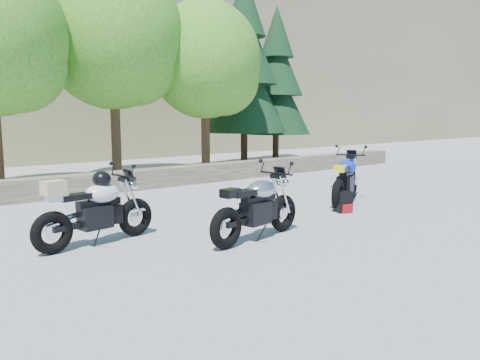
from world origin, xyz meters
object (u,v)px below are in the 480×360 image
silver_bike (257,208)px  backpack (344,202)px  white_bike (95,209)px  blue_bike (346,181)px

silver_bike → backpack: size_ratio=4.79×
white_bike → backpack: (4.72, -0.83, -0.34)m
blue_bike → white_bike: bearing=149.6°
backpack → silver_bike: bearing=-157.1°
silver_bike → blue_bike: 3.51m
white_bike → blue_bike: bearing=-11.5°
white_bike → backpack: size_ratio=4.76×
silver_bike → backpack: 2.72m
white_bike → blue_bike: size_ratio=1.03×
silver_bike → white_bike: white_bike is taller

